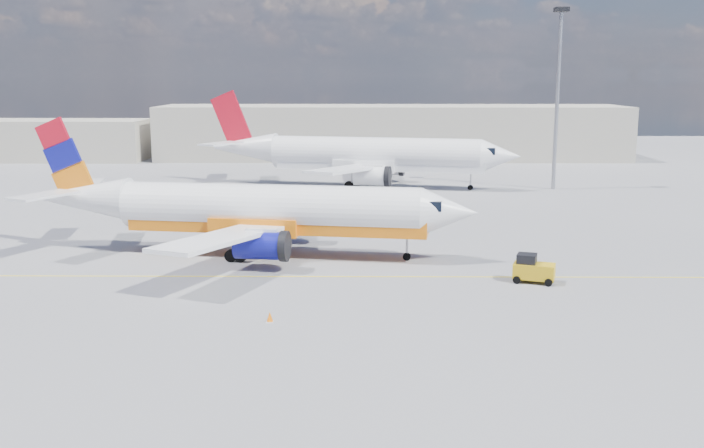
{
  "coord_description": "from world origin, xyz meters",
  "views": [
    {
      "loc": [
        0.01,
        -45.05,
        12.54
      ],
      "look_at": [
        -0.4,
        2.45,
        3.5
      ],
      "focal_mm": 40.0,
      "sensor_mm": 36.0,
      "label": 1
    }
  ],
  "objects_px": {
    "traffic_cone": "(270,317)",
    "second_jet": "(366,155)",
    "main_jet": "(257,210)",
    "gse_tug": "(533,269)"
  },
  "relations": [
    {
      "from": "main_jet",
      "to": "traffic_cone",
      "type": "height_order",
      "value": "main_jet"
    },
    {
      "from": "traffic_cone",
      "to": "second_jet",
      "type": "bearing_deg",
      "value": 83.84
    },
    {
      "from": "main_jet",
      "to": "second_jet",
      "type": "xyz_separation_m",
      "value": [
        7.94,
        34.54,
        0.39
      ]
    },
    {
      "from": "gse_tug",
      "to": "traffic_cone",
      "type": "height_order",
      "value": "gse_tug"
    },
    {
      "from": "traffic_cone",
      "to": "main_jet",
      "type": "bearing_deg",
      "value": 99.47
    },
    {
      "from": "gse_tug",
      "to": "traffic_cone",
      "type": "xyz_separation_m",
      "value": [
        -15.28,
        -8.05,
        -0.56
      ]
    },
    {
      "from": "gse_tug",
      "to": "traffic_cone",
      "type": "distance_m",
      "value": 17.28
    },
    {
      "from": "traffic_cone",
      "to": "gse_tug",
      "type": "bearing_deg",
      "value": 27.78
    },
    {
      "from": "main_jet",
      "to": "gse_tug",
      "type": "relative_size",
      "value": 11.6
    },
    {
      "from": "second_jet",
      "to": "traffic_cone",
      "type": "bearing_deg",
      "value": -84.16
    }
  ]
}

